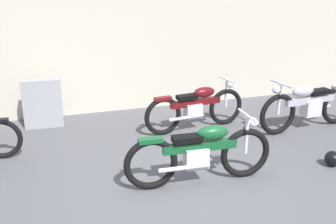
% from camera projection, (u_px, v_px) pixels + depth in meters
% --- Properties ---
extents(ground_plane, '(40.00, 40.00, 0.00)m').
position_uv_depth(ground_plane, '(194.00, 192.00, 5.55)').
color(ground_plane, '#56565B').
extents(building_wall, '(18.00, 0.30, 2.63)m').
position_uv_depth(building_wall, '(130.00, 49.00, 8.61)').
color(building_wall, beige).
rests_on(building_wall, ground_plane).
extents(stone_marker, '(0.74, 0.24, 0.95)m').
position_uv_depth(stone_marker, '(43.00, 104.00, 7.73)').
color(stone_marker, '#9E9EA3').
rests_on(stone_marker, ground_plane).
extents(helmet, '(0.24, 0.24, 0.24)m').
position_uv_depth(helmet, '(333.00, 159.00, 6.26)').
color(helmet, black).
rests_on(helmet, ground_plane).
extents(motorcycle_green, '(2.17, 0.61, 0.97)m').
position_uv_depth(motorcycle_green, '(201.00, 153.00, 5.66)').
color(motorcycle_green, black).
rests_on(motorcycle_green, ground_plane).
extents(motorcycle_maroon, '(2.07, 0.58, 0.93)m').
position_uv_depth(motorcycle_maroon, '(196.00, 107.00, 7.62)').
color(motorcycle_maroon, black).
rests_on(motorcycle_maroon, ground_plane).
extents(motorcycle_silver, '(2.23, 0.62, 1.00)m').
position_uv_depth(motorcycle_silver, '(309.00, 105.00, 7.63)').
color(motorcycle_silver, black).
rests_on(motorcycle_silver, ground_plane).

